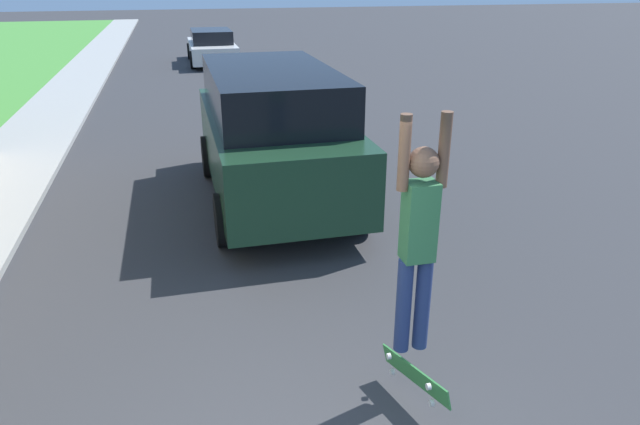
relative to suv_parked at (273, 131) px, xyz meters
The scene contains 4 objects.
suv_parked is the anchor object (origin of this frame).
car_down_street 15.81m from the suv_parked, 89.42° to the left, with size 1.91×4.57×1.34m.
skateboarder 5.02m from the suv_parked, 86.36° to the right, with size 0.41×0.24×2.05m.
skateboard 5.21m from the suv_parked, 86.52° to the right, with size 0.33×0.80×0.28m.
Camera 1 is at (-0.39, -2.67, 3.49)m, focal length 32.00 mm.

